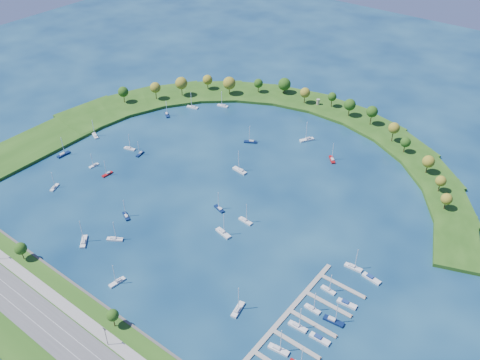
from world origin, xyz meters
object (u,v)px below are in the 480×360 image
Objects in this scene: moored_boat_16 at (240,170)px; moored_boat_20 at (140,153)px; docked_boat_4 at (298,326)px; docked_boat_10 at (353,267)px; docked_boat_7 at (333,320)px; harbor_tower at (318,102)px; moored_boat_14 at (117,282)px; moored_boat_10 at (63,154)px; docked_boat_11 at (371,278)px; moored_boat_11 at (84,241)px; moored_boat_6 at (130,148)px; moored_boat_21 at (238,309)px; moored_boat_15 at (95,135)px; moored_boat_13 at (107,174)px; docked_boat_8 at (328,289)px; moored_boat_8 at (250,141)px; docked_boat_9 at (347,304)px; moored_boat_9 at (219,208)px; docked_boat_2 at (278,349)px; moored_boat_3 at (126,216)px; moored_boat_18 at (223,233)px; moored_boat_2 at (223,105)px; moored_boat_17 at (94,165)px; moored_boat_4 at (54,187)px; moored_boat_0 at (245,220)px; moored_boat_19 at (167,114)px; moored_boat_1 at (192,107)px; moored_boat_5 at (115,239)px; moored_boat_12 at (332,159)px; dock_system at (296,328)px; docked_boat_5 at (320,339)px; docked_boat_6 at (312,308)px.

moored_boat_20 is (-61.08, -23.59, -0.12)m from moored_boat_16.
docked_boat_10 is (2.40, 45.30, 0.01)m from docked_boat_4.
moored_boat_20 is at bearing 160.05° from docked_boat_7.
harbor_tower is 0.36× the size of moored_boat_14.
moored_boat_10 reaches higher than docked_boat_11.
docked_boat_7 is (123.86, 33.07, -0.01)m from moored_boat_11.
moored_boat_6 is at bearing -102.34° from moored_boat_20.
moored_boat_21 is at bearing -98.80° from moored_boat_10.
docked_boat_10 is at bearing -179.35° from docked_boat_11.
moored_boat_15 reaches higher than harbor_tower.
docked_boat_8 is at bearing 92.52° from moored_boat_13.
moored_boat_8 is 1.22× the size of moored_boat_20.
docked_boat_9 is (198.45, 0.98, -0.27)m from moored_boat_10.
harbor_tower is at bearing 116.10° from docked_boat_4.
docked_boat_2 is (76.08, -55.03, 0.06)m from moored_boat_9.
moored_boat_3 is 123.39m from docked_boat_9.
moored_boat_18 is (27.43, -49.56, -0.01)m from moored_boat_16.
moored_boat_9 reaches higher than harbor_tower.
moored_boat_2 is at bearing -36.02° from moored_boat_9.
docked_boat_10 is at bearing 119.61° from moored_boat_8.
docked_boat_9 is at bearing 95.08° from moored_boat_17.
moored_boat_2 is 1.13× the size of docked_boat_8.
moored_boat_10 reaches higher than docked_boat_10.
moored_boat_3 is 52.46m from moored_boat_4.
docked_boat_10 is at bearing 28.09° from moored_boat_18.
docked_boat_10 is (192.83, -4.46, 0.02)m from moored_boat_15.
moored_boat_6 is (-101.64, 11.57, -0.02)m from moored_boat_0.
moored_boat_2 is 82.15m from moored_boat_6.
moored_boat_18 reaches higher than moored_boat_20.
moored_boat_19 is at bearing 147.87° from docked_boat_4.
moored_boat_18 reaches higher than moored_boat_13.
moored_boat_13 is 163.13m from docked_boat_11.
docked_boat_11 reaches higher than docked_boat_9.
moored_boat_10 reaches higher than moored_boat_13.
moored_boat_17 is (2.58, -92.76, -0.08)m from moored_boat_1.
moored_boat_5 is at bearing 78.45° from moored_boat_9.
moored_boat_19 is (-113.95, 58.46, -0.01)m from moored_boat_0.
moored_boat_6 is 1.01× the size of moored_boat_9.
docked_boat_2 is at bearing -115.43° from moored_boat_21.
moored_boat_3 is 129.89m from moored_boat_12.
moored_boat_9 is (35.49, 35.22, 0.00)m from moored_boat_3.
moored_boat_2 is 210.90m from docked_boat_2.
moored_boat_3 is 0.88× the size of docked_boat_4.
docked_boat_9 is (176.21, -95.42, -0.25)m from moored_boat_1.
docked_boat_5 is (10.67, 1.40, 0.33)m from dock_system.
moored_boat_17 is at bearing 176.93° from docked_boat_6.
moored_boat_19 is 187.75m from docked_boat_8.
moored_boat_10 reaches higher than moored_boat_1.
docked_boat_9 is at bearing -164.87° from moored_boat_15.
moored_boat_21 is at bearing 53.03° from moored_boat_20.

